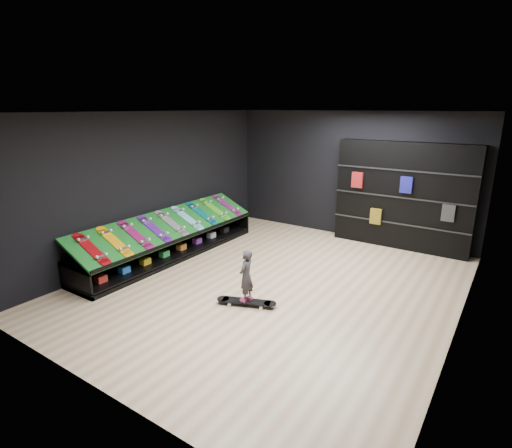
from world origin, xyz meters
The scene contains 20 objects.
floor centered at (0.00, 0.00, 0.00)m, with size 6.00×7.00×0.01m, color beige.
ceiling centered at (0.00, 0.00, 3.00)m, with size 6.00×7.00×0.01m, color white.
wall_back centered at (0.00, 3.50, 1.50)m, with size 6.00×0.02×3.00m, color black.
wall_front centered at (0.00, -3.50, 1.50)m, with size 6.00×0.02×3.00m, color black.
wall_left centered at (-3.00, 0.00, 1.50)m, with size 0.02×7.00×3.00m, color black.
wall_right centered at (3.00, 0.00, 1.50)m, with size 0.02×7.00×3.00m, color black.
display_rack centered at (-2.55, 0.00, 0.25)m, with size 0.90×4.50×0.50m, color black, non-canonical shape.
turf_ramp centered at (-2.50, 0.00, 0.71)m, with size 1.00×4.50×0.04m, color #0D5315.
back_shelving centered at (1.33, 3.32, 1.18)m, with size 2.96×0.34×2.37m, color black.
floor_skateboard centered at (0.08, -0.94, 0.05)m, with size 0.98×0.22×0.09m, color black, non-canonical shape.
child centered at (0.08, -0.94, 0.35)m, with size 0.19×0.14×0.52m, color black.
display_board_0 centered at (-2.49, -1.90, 0.74)m, with size 0.98×0.22×0.09m, color red, non-canonical shape.
display_board_1 centered at (-2.49, -1.42, 0.74)m, with size 0.98×0.22×0.09m, color yellow, non-canonical shape.
display_board_2 centered at (-2.49, -0.95, 0.74)m, with size 0.98×0.22×0.09m, color #E5198C, non-canonical shape.
display_board_3 centered at (-2.49, -0.48, 0.74)m, with size 0.98×0.22×0.09m, color purple, non-canonical shape.
display_board_4 centered at (-2.49, 0.00, 0.74)m, with size 0.98×0.22×0.09m, color black, non-canonical shape.
display_board_5 centered at (-2.49, 0.48, 0.74)m, with size 0.98×0.22×0.09m, color #0CB2E5, non-canonical shape.
display_board_6 centered at (-2.49, 0.95, 0.74)m, with size 0.98×0.22×0.09m, color #0C8C99, non-canonical shape.
display_board_7 centered at (-2.49, 1.42, 0.74)m, with size 0.98×0.22×0.09m, color green, non-canonical shape.
display_board_8 centered at (-2.49, 1.90, 0.74)m, with size 0.98×0.22×0.09m, color #2626BF, non-canonical shape.
Camera 1 is at (3.43, -5.68, 3.08)m, focal length 28.00 mm.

